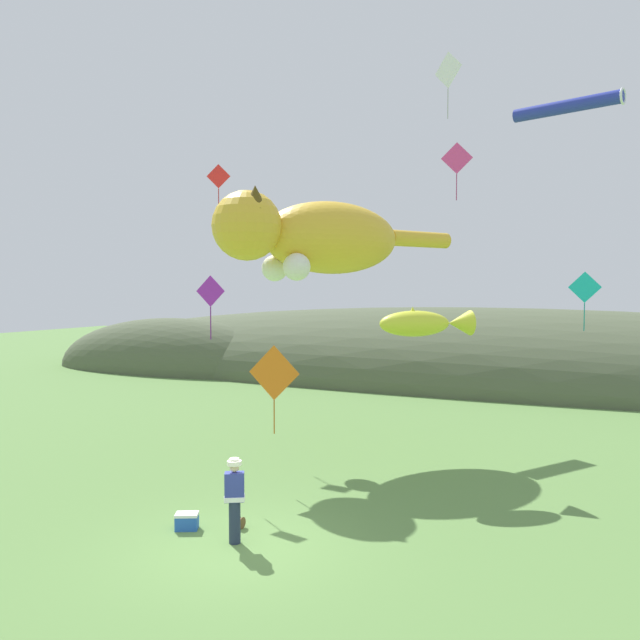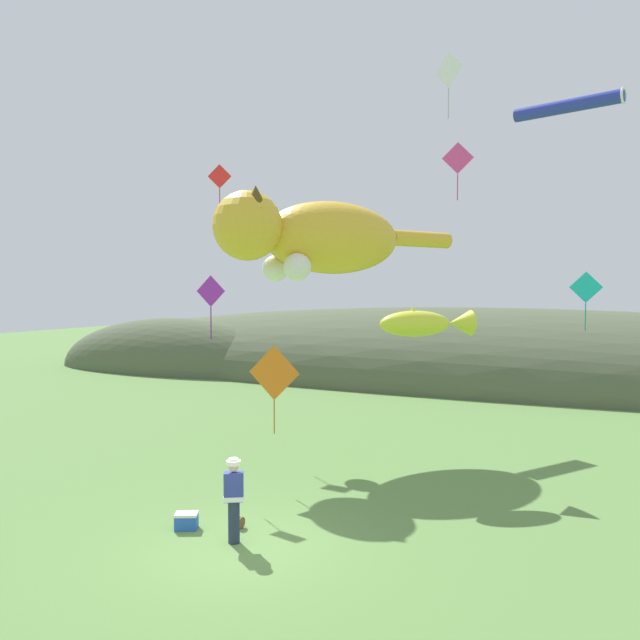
{
  "view_description": "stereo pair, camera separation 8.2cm",
  "coord_description": "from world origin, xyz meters",
  "px_view_note": "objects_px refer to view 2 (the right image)",
  "views": [
    {
      "loc": [
        6.57,
        -10.7,
        5.24
      ],
      "look_at": [
        0.0,
        4.0,
        4.47
      ],
      "focal_mm": 35.0,
      "sensor_mm": 36.0,
      "label": 1
    },
    {
      "loc": [
        6.64,
        -10.67,
        5.24
      ],
      "look_at": [
        0.0,
        4.0,
        4.47
      ],
      "focal_mm": 35.0,
      "sensor_mm": 36.0,
      "label": 2
    }
  ],
  "objects_px": {
    "kite_spool": "(240,523)",
    "picnic_cooler": "(186,521)",
    "kite_diamond_teal": "(586,288)",
    "kite_giant_cat": "(315,237)",
    "kite_diamond_pink": "(458,159)",
    "kite_diamond_orange": "(274,373)",
    "kite_diamond_violet": "(211,292)",
    "kite_tube_streamer": "(568,106)",
    "kite_fish_windsock": "(425,323)",
    "kite_diamond_red": "(220,177)",
    "kite_diamond_white": "(449,70)",
    "festival_attendant": "(234,497)"
  },
  "relations": [
    {
      "from": "festival_attendant",
      "to": "kite_diamond_white",
      "type": "relative_size",
      "value": 0.89
    },
    {
      "from": "festival_attendant",
      "to": "kite_diamond_teal",
      "type": "bearing_deg",
      "value": 59.43
    },
    {
      "from": "kite_giant_cat",
      "to": "kite_diamond_teal",
      "type": "distance_m",
      "value": 8.91
    },
    {
      "from": "picnic_cooler",
      "to": "kite_tube_streamer",
      "type": "distance_m",
      "value": 14.26
    },
    {
      "from": "kite_diamond_white",
      "to": "kite_diamond_violet",
      "type": "xyz_separation_m",
      "value": [
        -5.44,
        -4.6,
        -6.65
      ]
    },
    {
      "from": "kite_spool",
      "to": "kite_giant_cat",
      "type": "bearing_deg",
      "value": 102.51
    },
    {
      "from": "picnic_cooler",
      "to": "kite_diamond_teal",
      "type": "bearing_deg",
      "value": 53.9
    },
    {
      "from": "kite_tube_streamer",
      "to": "festival_attendant",
      "type": "bearing_deg",
      "value": -129.06
    },
    {
      "from": "kite_diamond_pink",
      "to": "kite_diamond_violet",
      "type": "bearing_deg",
      "value": -125.44
    },
    {
      "from": "kite_diamond_violet",
      "to": "kite_diamond_pink",
      "type": "height_order",
      "value": "kite_diamond_pink"
    },
    {
      "from": "kite_tube_streamer",
      "to": "kite_diamond_orange",
      "type": "xyz_separation_m",
      "value": [
        -6.96,
        -3.69,
        -7.12
      ]
    },
    {
      "from": "kite_giant_cat",
      "to": "kite_diamond_orange",
      "type": "height_order",
      "value": "kite_giant_cat"
    },
    {
      "from": "kite_giant_cat",
      "to": "kite_diamond_red",
      "type": "bearing_deg",
      "value": 169.45
    },
    {
      "from": "kite_diamond_pink",
      "to": "festival_attendant",
      "type": "bearing_deg",
      "value": -101.91
    },
    {
      "from": "kite_giant_cat",
      "to": "kite_diamond_white",
      "type": "bearing_deg",
      "value": -3.2
    },
    {
      "from": "kite_giant_cat",
      "to": "kite_diamond_orange",
      "type": "distance_m",
      "value": 6.24
    },
    {
      "from": "kite_diamond_teal",
      "to": "kite_fish_windsock",
      "type": "bearing_deg",
      "value": -131.92
    },
    {
      "from": "kite_giant_cat",
      "to": "kite_diamond_orange",
      "type": "xyz_separation_m",
      "value": [
        0.97,
        -4.71,
        -3.98
      ]
    },
    {
      "from": "festival_attendant",
      "to": "picnic_cooler",
      "type": "bearing_deg",
      "value": 171.48
    },
    {
      "from": "kite_diamond_pink",
      "to": "kite_diamond_orange",
      "type": "xyz_separation_m",
      "value": [
        -3.29,
        -7.13,
        -6.7
      ]
    },
    {
      "from": "kite_spool",
      "to": "kite_diamond_orange",
      "type": "height_order",
      "value": "kite_diamond_orange"
    },
    {
      "from": "kite_diamond_orange",
      "to": "kite_tube_streamer",
      "type": "bearing_deg",
      "value": 27.91
    },
    {
      "from": "kite_diamond_white",
      "to": "kite_diamond_teal",
      "type": "xyz_separation_m",
      "value": [
        3.85,
        2.73,
        -6.52
      ]
    },
    {
      "from": "picnic_cooler",
      "to": "kite_diamond_white",
      "type": "relative_size",
      "value": 0.29
    },
    {
      "from": "kite_fish_windsock",
      "to": "kite_diamond_white",
      "type": "distance_m",
      "value": 7.73
    },
    {
      "from": "kite_diamond_pink",
      "to": "kite_diamond_orange",
      "type": "bearing_deg",
      "value": -114.79
    },
    {
      "from": "kite_tube_streamer",
      "to": "kite_diamond_violet",
      "type": "xyz_separation_m",
      "value": [
        -8.84,
        -3.83,
        -4.98
      ]
    },
    {
      "from": "kite_spool",
      "to": "picnic_cooler",
      "type": "relative_size",
      "value": 0.44
    },
    {
      "from": "kite_diamond_red",
      "to": "kite_diamond_violet",
      "type": "height_order",
      "value": "kite_diamond_red"
    },
    {
      "from": "kite_giant_cat",
      "to": "kite_diamond_white",
      "type": "distance_m",
      "value": 6.62
    },
    {
      "from": "kite_spool",
      "to": "kite_fish_windsock",
      "type": "height_order",
      "value": "kite_fish_windsock"
    },
    {
      "from": "kite_spool",
      "to": "picnic_cooler",
      "type": "distance_m",
      "value": 1.17
    },
    {
      "from": "kite_diamond_red",
      "to": "kite_diamond_orange",
      "type": "bearing_deg",
      "value": -46.11
    },
    {
      "from": "festival_attendant",
      "to": "kite_spool",
      "type": "distance_m",
      "value": 1.14
    },
    {
      "from": "kite_diamond_violet",
      "to": "kite_spool",
      "type": "bearing_deg",
      "value": -46.78
    },
    {
      "from": "kite_giant_cat",
      "to": "kite_diamond_teal",
      "type": "bearing_deg",
      "value": 16.44
    },
    {
      "from": "kite_tube_streamer",
      "to": "kite_diamond_orange",
      "type": "relative_size",
      "value": 1.21
    },
    {
      "from": "kite_diamond_red",
      "to": "kite_diamond_pink",
      "type": "distance_m",
      "value": 8.75
    },
    {
      "from": "kite_diamond_teal",
      "to": "kite_tube_streamer",
      "type": "bearing_deg",
      "value": -97.35
    },
    {
      "from": "picnic_cooler",
      "to": "kite_diamond_white",
      "type": "bearing_deg",
      "value": 63.75
    },
    {
      "from": "kite_diamond_red",
      "to": "picnic_cooler",
      "type": "bearing_deg",
      "value": -60.9
    },
    {
      "from": "kite_fish_windsock",
      "to": "kite_diamond_red",
      "type": "bearing_deg",
      "value": 161.88
    },
    {
      "from": "picnic_cooler",
      "to": "kite_fish_windsock",
      "type": "relative_size",
      "value": 0.22
    },
    {
      "from": "kite_diamond_violet",
      "to": "kite_diamond_teal",
      "type": "distance_m",
      "value": 11.84
    },
    {
      "from": "kite_diamond_red",
      "to": "kite_diamond_pink",
      "type": "relative_size",
      "value": 0.91
    },
    {
      "from": "kite_diamond_white",
      "to": "kite_spool",
      "type": "bearing_deg",
      "value": -111.09
    },
    {
      "from": "festival_attendant",
      "to": "kite_fish_windsock",
      "type": "distance_m",
      "value": 7.52
    },
    {
      "from": "kite_diamond_white",
      "to": "kite_diamond_violet",
      "type": "height_order",
      "value": "kite_diamond_white"
    },
    {
      "from": "kite_diamond_violet",
      "to": "kite_diamond_teal",
      "type": "height_order",
      "value": "kite_diamond_teal"
    },
    {
      "from": "kite_fish_windsock",
      "to": "kite_diamond_teal",
      "type": "relative_size",
      "value": 1.37
    }
  ]
}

